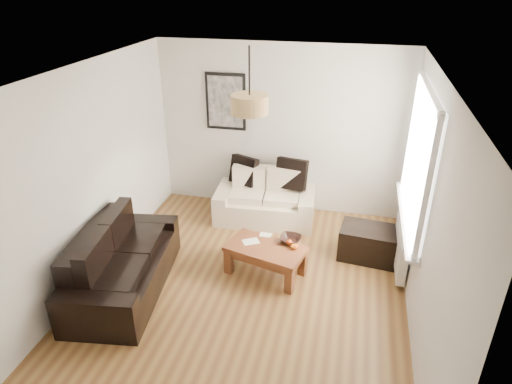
% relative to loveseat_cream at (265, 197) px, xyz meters
% --- Properties ---
extents(floor, '(4.50, 4.50, 0.00)m').
position_rel_loveseat_cream_xyz_m(floor, '(0.13, -1.78, -0.37)').
color(floor, brown).
rests_on(floor, ground).
extents(ceiling, '(3.80, 4.50, 0.00)m').
position_rel_loveseat_cream_xyz_m(ceiling, '(0.13, -1.78, 2.23)').
color(ceiling, white).
rests_on(ceiling, floor).
extents(wall_back, '(3.80, 0.04, 2.60)m').
position_rel_loveseat_cream_xyz_m(wall_back, '(0.13, 0.47, 0.93)').
color(wall_back, silver).
rests_on(wall_back, floor).
extents(wall_front, '(3.80, 0.04, 2.60)m').
position_rel_loveseat_cream_xyz_m(wall_front, '(0.13, -4.03, 0.93)').
color(wall_front, silver).
rests_on(wall_front, floor).
extents(wall_left, '(0.04, 4.50, 2.60)m').
position_rel_loveseat_cream_xyz_m(wall_left, '(-1.77, -1.78, 0.93)').
color(wall_left, silver).
rests_on(wall_left, floor).
extents(wall_right, '(0.04, 4.50, 2.60)m').
position_rel_loveseat_cream_xyz_m(wall_right, '(2.03, -1.78, 0.93)').
color(wall_right, silver).
rests_on(wall_right, floor).
extents(window_bay, '(0.14, 1.90, 1.60)m').
position_rel_loveseat_cream_xyz_m(window_bay, '(1.99, -0.98, 1.23)').
color(window_bay, white).
rests_on(window_bay, wall_right).
extents(radiator, '(0.10, 0.90, 0.52)m').
position_rel_loveseat_cream_xyz_m(radiator, '(1.95, -0.98, 0.01)').
color(radiator, white).
rests_on(radiator, wall_right).
extents(poster, '(0.62, 0.04, 0.87)m').
position_rel_loveseat_cream_xyz_m(poster, '(-0.72, 0.44, 1.33)').
color(poster, black).
rests_on(poster, wall_back).
extents(pendant_shade, '(0.40, 0.40, 0.20)m').
position_rel_loveseat_cream_xyz_m(pendant_shade, '(0.13, -1.48, 1.86)').
color(pendant_shade, tan).
rests_on(pendant_shade, ceiling).
extents(loveseat_cream, '(1.55, 0.92, 0.75)m').
position_rel_loveseat_cream_xyz_m(loveseat_cream, '(0.00, 0.00, 0.00)').
color(loveseat_cream, beige).
rests_on(loveseat_cream, floor).
extents(sofa_leather, '(1.15, 1.95, 0.80)m').
position_rel_loveseat_cream_xyz_m(sofa_leather, '(-1.30, -2.05, 0.03)').
color(sofa_leather, black).
rests_on(sofa_leather, floor).
extents(coffee_table, '(1.07, 0.76, 0.40)m').
position_rel_loveseat_cream_xyz_m(coffee_table, '(0.30, -1.38, -0.17)').
color(coffee_table, brown).
rests_on(coffee_table, floor).
extents(ottoman, '(0.82, 0.58, 0.44)m').
position_rel_loveseat_cream_xyz_m(ottoman, '(1.58, -0.71, -0.15)').
color(ottoman, black).
rests_on(ottoman, floor).
extents(cushion_left, '(0.46, 0.30, 0.44)m').
position_rel_loveseat_cream_xyz_m(cushion_left, '(-0.38, 0.18, 0.33)').
color(cushion_left, black).
rests_on(cushion_left, loveseat_cream).
extents(cushion_right, '(0.49, 0.22, 0.47)m').
position_rel_loveseat_cream_xyz_m(cushion_right, '(0.37, 0.18, 0.35)').
color(cushion_right, black).
rests_on(cushion_right, loveseat_cream).
extents(fruit_bowl, '(0.29, 0.29, 0.07)m').
position_rel_loveseat_cream_xyz_m(fruit_bowl, '(0.58, -1.18, 0.06)').
color(fruit_bowl, black).
rests_on(fruit_bowl, coffee_table).
extents(orange_a, '(0.07, 0.07, 0.06)m').
position_rel_loveseat_cream_xyz_m(orange_a, '(0.64, -1.35, 0.06)').
color(orange_a, orange).
rests_on(orange_a, fruit_bowl).
extents(orange_b, '(0.07, 0.07, 0.07)m').
position_rel_loveseat_cream_xyz_m(orange_b, '(0.67, -1.34, 0.06)').
color(orange_b, '#EA5C13').
rests_on(orange_b, fruit_bowl).
extents(orange_c, '(0.08, 0.08, 0.07)m').
position_rel_loveseat_cream_xyz_m(orange_c, '(0.58, -1.27, 0.06)').
color(orange_c, '#F54F14').
rests_on(orange_c, fruit_bowl).
extents(papers, '(0.25, 0.22, 0.01)m').
position_rel_loveseat_cream_xyz_m(papers, '(0.09, -1.31, 0.03)').
color(papers, silver).
rests_on(papers, coffee_table).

